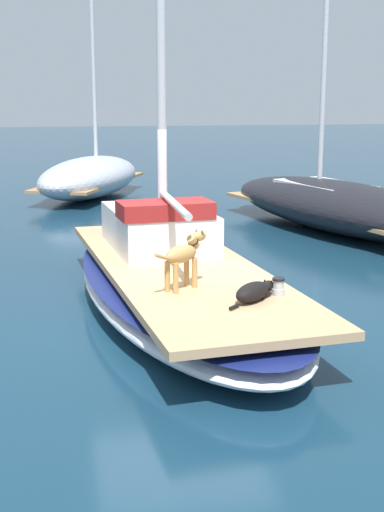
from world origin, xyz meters
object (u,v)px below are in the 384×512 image
at_px(dog_tan, 184,255).
at_px(deck_winch, 278,287).
at_px(moored_boat_starboard_side, 340,205).
at_px(dog_black, 254,292).
at_px(moored_boat_far_astern, 90,176).
at_px(sailboat_main, 179,287).

height_order(dog_tan, deck_winch, dog_tan).
relative_size(dog_tan, moored_boat_starboard_side, 0.10).
height_order(dog_black, moored_boat_starboard_side, moored_boat_starboard_side).
bearing_deg(moored_boat_far_astern, sailboat_main, -86.36).
distance_m(dog_tan, moored_boat_starboard_side, 8.10).
xyz_separation_m(dog_black, dog_tan, (-0.72, 0.65, 0.32)).
height_order(dog_black, moored_boat_far_astern, moored_boat_far_astern).
distance_m(dog_black, moored_boat_far_astern, 13.67).
bearing_deg(dog_tan, deck_winch, -24.30).
distance_m(deck_winch, moored_boat_starboard_side, 7.94).
xyz_separation_m(dog_tan, deck_winch, (1.06, -0.48, -0.32)).
height_order(sailboat_main, dog_black, dog_black).
bearing_deg(moored_boat_far_astern, dog_black, -84.50).
xyz_separation_m(sailboat_main, moored_boat_far_astern, (-0.75, 11.71, 0.28)).
xyz_separation_m(dog_black, moored_boat_far_astern, (-1.31, 13.61, -0.15)).
bearing_deg(dog_tan, moored_boat_starboard_side, 54.41).
relative_size(moored_boat_far_astern, moored_boat_starboard_side, 0.80).
relative_size(sailboat_main, moored_boat_starboard_side, 0.92).
bearing_deg(deck_winch, dog_tan, 155.70).
distance_m(sailboat_main, deck_winch, 2.00).
bearing_deg(sailboat_main, deck_winch, -62.31).
height_order(deck_winch, moored_boat_starboard_side, moored_boat_starboard_side).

